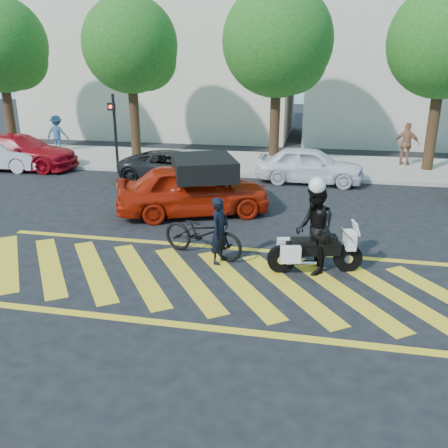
% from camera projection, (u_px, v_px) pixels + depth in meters
% --- Properties ---
extents(ground, '(90.00, 90.00, 0.00)m').
position_uv_depth(ground, '(214.00, 280.00, 10.22)').
color(ground, black).
rests_on(ground, ground).
extents(sidewalk, '(60.00, 5.00, 0.15)m').
position_uv_depth(sidewalk, '(273.00, 164.00, 21.30)').
color(sidewalk, '#9E998E').
rests_on(sidewalk, ground).
extents(crosswalk, '(12.33, 4.00, 0.01)m').
position_uv_depth(crosswalk, '(212.00, 280.00, 10.22)').
color(crosswalk, gold).
rests_on(crosswalk, ground).
extents(building_left, '(16.00, 8.00, 10.00)m').
position_uv_depth(building_left, '(163.00, 52.00, 29.56)').
color(building_left, beige).
rests_on(building_left, ground).
extents(tree_far_left, '(4.40, 4.40, 7.41)m').
position_uv_depth(tree_far_left, '(3.00, 48.00, 22.20)').
color(tree_far_left, black).
rests_on(tree_far_left, ground).
extents(tree_left, '(4.20, 4.20, 7.26)m').
position_uv_depth(tree_left, '(134.00, 49.00, 20.97)').
color(tree_left, black).
rests_on(tree_left, ground).
extents(tree_center, '(4.60, 4.60, 7.56)m').
position_uv_depth(tree_center, '(281.00, 45.00, 19.70)').
color(tree_center, black).
rests_on(tree_center, ground).
extents(tree_right, '(4.40, 4.40, 7.41)m').
position_uv_depth(tree_right, '(447.00, 46.00, 18.47)').
color(tree_right, black).
rests_on(tree_right, ground).
extents(signal_pole, '(0.28, 0.43, 3.20)m').
position_uv_depth(signal_pole, '(114.00, 125.00, 19.85)').
color(signal_pole, black).
rests_on(signal_pole, ground).
extents(officer_bike, '(0.53, 0.66, 1.58)m').
position_uv_depth(officer_bike, '(220.00, 231.00, 10.87)').
color(officer_bike, black).
rests_on(officer_bike, ground).
extents(bicycle, '(2.29, 1.39, 1.13)m').
position_uv_depth(bicycle, '(203.00, 233.00, 11.36)').
color(bicycle, black).
rests_on(bicycle, ground).
extents(police_motorcycle, '(2.10, 0.92, 0.94)m').
position_uv_depth(police_motorcycle, '(314.00, 250.00, 10.48)').
color(police_motorcycle, black).
rests_on(police_motorcycle, ground).
extents(officer_moto, '(0.96, 1.12, 1.99)m').
position_uv_depth(officer_moto, '(314.00, 230.00, 10.33)').
color(officer_moto, black).
rests_on(officer_moto, ground).
extents(red_convertible, '(4.99, 3.47, 1.58)m').
position_uv_depth(red_convertible, '(193.00, 189.00, 14.39)').
color(red_convertible, '#AB1B07').
rests_on(red_convertible, ground).
extents(parked_far_left, '(4.19, 1.61, 1.36)m').
position_uv_depth(parked_far_left, '(0.00, 154.00, 20.40)').
color(parked_far_left, '#A5A7AC').
rests_on(parked_far_left, ground).
extents(parked_left, '(5.20, 2.22, 1.49)m').
position_uv_depth(parked_left, '(19.00, 152.00, 20.56)').
color(parked_left, '#AF0A17').
rests_on(parked_left, ground).
extents(parked_mid_left, '(4.25, 2.06, 1.17)m').
position_uv_depth(parked_mid_left, '(173.00, 166.00, 18.58)').
color(parked_mid_left, black).
rests_on(parked_mid_left, ground).
extents(parked_mid_right, '(4.16, 1.84, 1.39)m').
position_uv_depth(parked_mid_right, '(310.00, 165.00, 18.18)').
color(parked_mid_right, white).
rests_on(parked_mid_right, ground).
extents(pedestrian_left, '(1.16, 0.70, 1.75)m').
position_uv_depth(pedestrian_left, '(57.00, 133.00, 23.91)').
color(pedestrian_left, '#2E537E').
rests_on(pedestrian_left, sidewalk).
extents(pedestrian_right, '(1.16, 0.77, 1.83)m').
position_uv_depth(pedestrian_right, '(406.00, 144.00, 20.55)').
color(pedestrian_right, '#9C6446').
rests_on(pedestrian_right, sidewalk).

